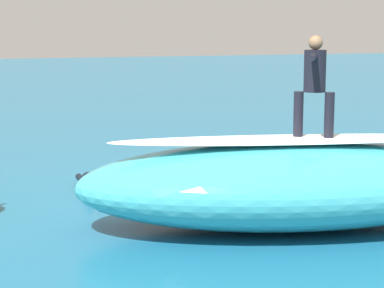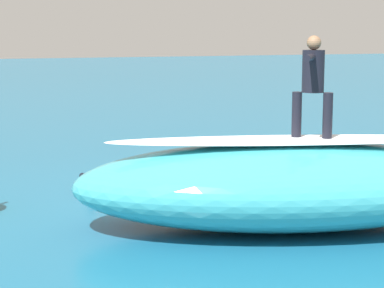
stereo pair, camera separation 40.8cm
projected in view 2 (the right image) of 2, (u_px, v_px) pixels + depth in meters
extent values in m
plane|color=#196084|center=(201.00, 193.00, 14.79)|extent=(120.00, 120.00, 0.00)
ellipsoid|color=teal|center=(288.00, 185.00, 12.26)|extent=(7.64, 4.48, 1.43)
ellipsoid|color=white|center=(289.00, 140.00, 12.14)|extent=(6.16, 2.35, 0.08)
ellipsoid|color=yellow|center=(311.00, 140.00, 12.17)|extent=(1.85, 1.48, 0.07)
cylinder|color=black|center=(297.00, 115.00, 12.17)|extent=(0.16, 0.16, 0.76)
cylinder|color=black|center=(328.00, 116.00, 12.03)|extent=(0.16, 0.16, 0.76)
cylinder|color=black|center=(313.00, 71.00, 11.98)|extent=(0.50, 0.50, 0.69)
sphere|color=#936B4C|center=(314.00, 43.00, 11.91)|extent=(0.24, 0.24, 0.24)
cylinder|color=black|center=(310.00, 58.00, 11.48)|extent=(0.43, 0.57, 0.11)
cylinder|color=black|center=(317.00, 55.00, 12.41)|extent=(0.43, 0.57, 0.11)
ellipsoid|color=#E0563D|center=(94.00, 191.00, 14.84)|extent=(0.60, 1.93, 0.06)
cylinder|color=black|center=(94.00, 182.00, 14.81)|extent=(0.32, 0.85, 0.30)
sphere|color=#936B4C|center=(98.00, 185.00, 14.32)|extent=(0.21, 0.21, 0.21)
cylinder|color=black|center=(84.00, 179.00, 15.53)|extent=(0.15, 0.70, 0.13)
cylinder|color=black|center=(93.00, 179.00, 15.58)|extent=(0.15, 0.70, 0.13)
ellipsoid|color=white|center=(279.00, 166.00, 17.36)|extent=(0.79, 0.66, 0.12)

